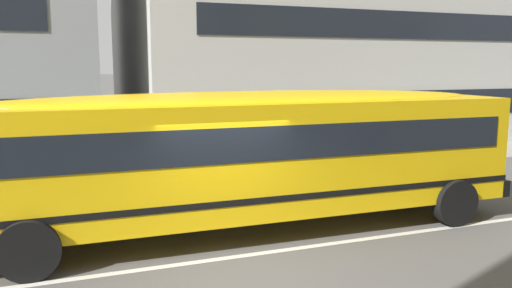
{
  "coord_description": "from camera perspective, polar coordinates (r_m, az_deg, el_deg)",
  "views": [
    {
      "loc": [
        -2.74,
        -8.67,
        3.52
      ],
      "look_at": [
        0.81,
        0.72,
        1.98
      ],
      "focal_mm": 36.16,
      "sensor_mm": 36.0,
      "label": 1
    }
  ],
  "objects": [
    {
      "name": "school_bus",
      "position": [
        10.83,
        -1.87,
        -0.58
      ],
      "size": [
        13.36,
        3.26,
        2.98
      ],
      "rotation": [
        0.0,
        0.0,
        3.13
      ],
      "color": "yellow",
      "rests_on": "ground_plane"
    },
    {
      "name": "ground_plane",
      "position": [
        9.75,
        -3.03,
        -12.46
      ],
      "size": [
        400.0,
        400.0,
        0.0
      ],
      "primitive_type": "plane",
      "color": "#54514F"
    },
    {
      "name": "lane_centreline",
      "position": [
        9.75,
        -3.03,
        -12.44
      ],
      "size": [
        110.0,
        0.16,
        0.01
      ],
      "primitive_type": "cube",
      "color": "silver",
      "rests_on": "ground_plane"
    },
    {
      "name": "sidewalk_far",
      "position": [
        16.93,
        -10.97,
        -3.41
      ],
      "size": [
        120.0,
        3.0,
        0.01
      ],
      "primitive_type": "cube",
      "color": "gray",
      "rests_on": "ground_plane"
    }
  ]
}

